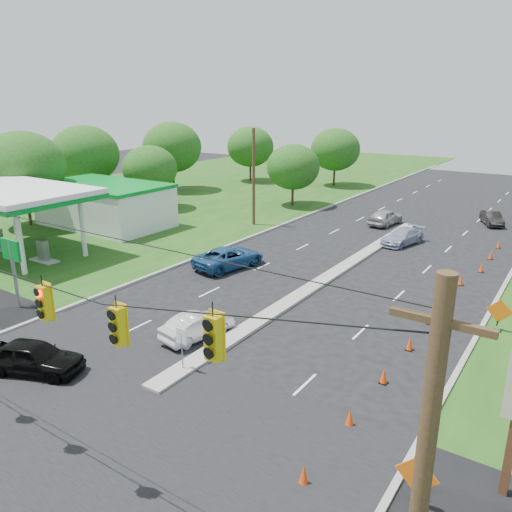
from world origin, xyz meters
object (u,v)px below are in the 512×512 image
Objects in this scene: blue_pickup at (229,257)px; gas_station at (91,202)px; black_sedan at (33,357)px; white_sedan at (197,326)px.

gas_station is at bearing 6.65° from blue_pickup.
white_sedan is (3.71, 6.59, -0.10)m from black_sedan.
white_sedan is (22.05, -11.35, -1.93)m from gas_station.
gas_station is 24.87m from white_sedan.
gas_station is 16.94m from blue_pickup.
white_sedan is 11.05m from blue_pickup.
blue_pickup is (16.76, -1.66, -1.83)m from gas_station.
white_sedan is at bearing -27.25° from gas_station.
black_sedan is at bearing -44.38° from gas_station.
gas_station is 3.65× the size of blue_pickup.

